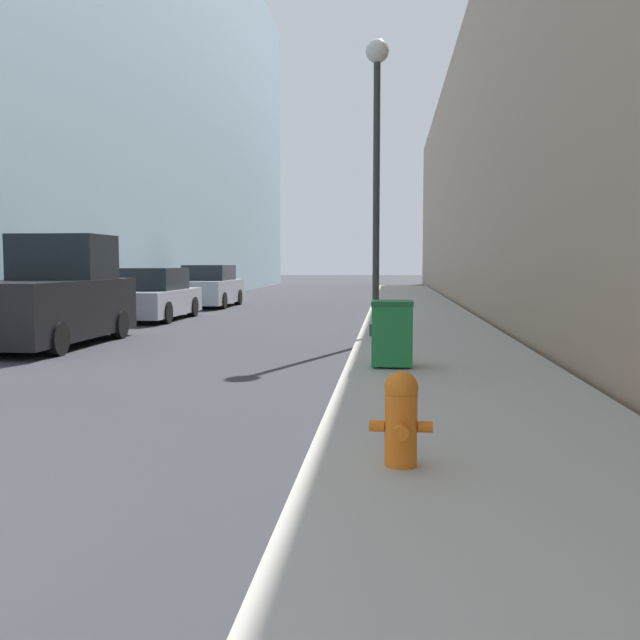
% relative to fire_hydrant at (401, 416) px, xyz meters
% --- Properties ---
extents(sidewalk_right, '(3.28, 60.00, 0.15)m').
position_rel_fire_hydrant_xyz_m(sidewalk_right, '(0.87, 15.68, -0.47)').
color(sidewalk_right, '#ADA89E').
rests_on(sidewalk_right, ground).
extents(building_left_glass, '(12.00, 60.00, 20.47)m').
position_rel_fire_hydrant_xyz_m(building_left_glass, '(-15.17, 23.68, 9.70)').
color(building_left_glass, '#99B7C6').
rests_on(building_left_glass, ground).
extents(building_right_stone, '(12.00, 60.00, 10.94)m').
position_rel_fire_hydrant_xyz_m(building_right_stone, '(8.61, 23.68, 4.93)').
color(building_right_stone, '#9E7F66').
rests_on(building_right_stone, ground).
extents(fire_hydrant, '(0.50, 0.38, 0.75)m').
position_rel_fire_hydrant_xyz_m(fire_hydrant, '(0.00, 0.00, 0.00)').
color(fire_hydrant, orange).
rests_on(fire_hydrant, sidewalk_right).
extents(trash_bin, '(0.63, 0.62, 1.01)m').
position_rel_fire_hydrant_xyz_m(trash_bin, '(-0.05, 5.36, 0.13)').
color(trash_bin, '#1E7538').
rests_on(trash_bin, sidewalk_right).
extents(lamppost, '(0.50, 0.50, 6.31)m').
position_rel_fire_hydrant_xyz_m(lamppost, '(-0.39, 10.00, 3.79)').
color(lamppost, '#2D332D').
rests_on(lamppost, sidewalk_right).
extents(pickup_truck, '(2.15, 4.99, 2.35)m').
position_rel_fire_hydrant_xyz_m(pickup_truck, '(-7.23, 8.87, 0.43)').
color(pickup_truck, black).
rests_on(pickup_truck, ground).
extents(parked_sedan_near, '(1.90, 4.63, 1.58)m').
position_rel_fire_hydrant_xyz_m(parked_sedan_near, '(-7.28, 15.65, 0.19)').
color(parked_sedan_near, '#A3A8B2').
rests_on(parked_sedan_near, ground).
extents(parked_sedan_far, '(1.93, 4.64, 1.66)m').
position_rel_fire_hydrant_xyz_m(parked_sedan_far, '(-7.20, 22.21, 0.23)').
color(parked_sedan_far, '#A3A8B2').
rests_on(parked_sedan_far, ground).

